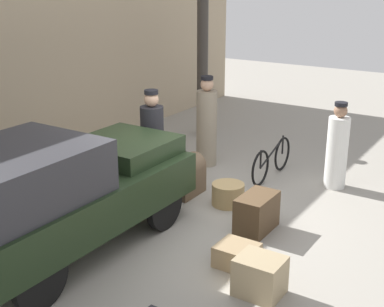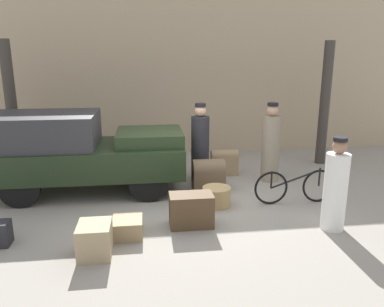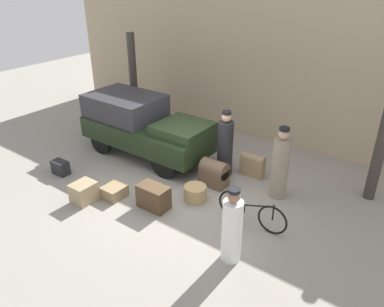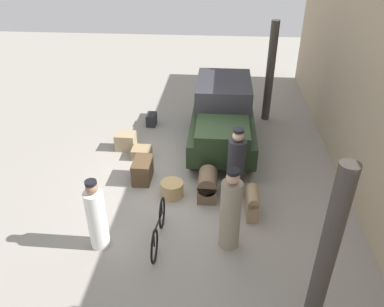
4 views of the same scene
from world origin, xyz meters
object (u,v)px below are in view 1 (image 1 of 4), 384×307
truck (55,191)px  porter_carrying_trunk (152,145)px  trunk_barrel_dark (185,175)px  trunk_umber_medium (237,255)px  porter_lifting_near_truck (207,125)px  porter_with_bicycle (337,149)px  bicycle (272,160)px  trunk_wicker_pale (260,276)px  wicker_basket (228,194)px  suitcase_tan_flat (158,157)px  suitcase_small_leather (257,213)px

truck → porter_carrying_trunk: 2.66m
trunk_barrel_dark → trunk_umber_medium: trunk_barrel_dark is taller
porter_lifting_near_truck → porter_with_bicycle: 2.62m
porter_carrying_trunk → porter_with_bicycle: porter_carrying_trunk is taller
bicycle → trunk_umber_medium: 3.39m
trunk_umber_medium → porter_carrying_trunk: bearing=58.6°
porter_with_bicycle → trunk_wicker_pale: (-3.88, -0.38, -0.48)m
bicycle → porter_with_bicycle: size_ratio=1.04×
porter_lifting_near_truck → trunk_barrel_dark: size_ratio=2.60×
bicycle → trunk_umber_medium: size_ratio=3.16×
wicker_basket → porter_lifting_near_truck: porter_lifting_near_truck is taller
truck → trunk_barrel_dark: truck is taller
suitcase_tan_flat → trunk_umber_medium: 3.70m
porter_lifting_near_truck → suitcase_small_leather: porter_lifting_near_truck is taller
bicycle → truck: bearing=164.0°
truck → bicycle: size_ratio=2.39×
bicycle → porter_carrying_trunk: size_ratio=0.91×
truck → wicker_basket: size_ratio=7.19×
wicker_basket → porter_lifting_near_truck: bearing=41.7°
wicker_basket → suitcase_tan_flat: (0.55, 1.88, 0.16)m
suitcase_small_leather → trunk_wicker_pale: bearing=-152.3°
porter_with_bicycle → trunk_barrel_dark: size_ratio=2.26×
truck → bicycle: (4.30, -1.24, -0.59)m
truck → wicker_basket: truck is taller
porter_carrying_trunk → porter_with_bicycle: size_ratio=1.15×
bicycle → trunk_barrel_dark: 1.83m
trunk_barrel_dark → porter_carrying_trunk: bearing=97.7°
trunk_barrel_dark → porter_with_bicycle: bearing=-50.0°
porter_lifting_near_truck → trunk_barrel_dark: 1.69m
porter_with_bicycle → suitcase_small_leather: size_ratio=2.14×
trunk_umber_medium → trunk_wicker_pale: bearing=-128.9°
truck → trunk_umber_medium: bearing=-64.6°
porter_carrying_trunk → trunk_umber_medium: size_ratio=3.47×
porter_with_bicycle → suitcase_tan_flat: size_ratio=2.42×
trunk_umber_medium → truck: bearing=115.4°
trunk_wicker_pale → porter_lifting_near_truck: bearing=39.3°
trunk_barrel_dark → trunk_umber_medium: size_ratio=1.34×
truck → trunk_wicker_pale: 2.94m
porter_carrying_trunk → suitcase_small_leather: porter_carrying_trunk is taller
porter_lifting_near_truck → bicycle: bearing=-88.4°
porter_lifting_near_truck → trunk_barrel_dark: bearing=-161.8°
truck → wicker_basket: bearing=-23.0°
suitcase_small_leather → truck: bearing=137.0°
truck → trunk_barrel_dark: bearing=-6.5°
trunk_wicker_pale → suitcase_tan_flat: suitcase_tan_flat is taller
truck → suitcase_tan_flat: truck is taller
suitcase_small_leather → trunk_barrel_dark: trunk_barrel_dark is taller
porter_carrying_trunk → trunk_barrel_dark: size_ratio=2.59×
porter_carrying_trunk → suitcase_tan_flat: (0.65, 0.38, -0.49)m
bicycle → porter_with_bicycle: bearing=-80.8°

